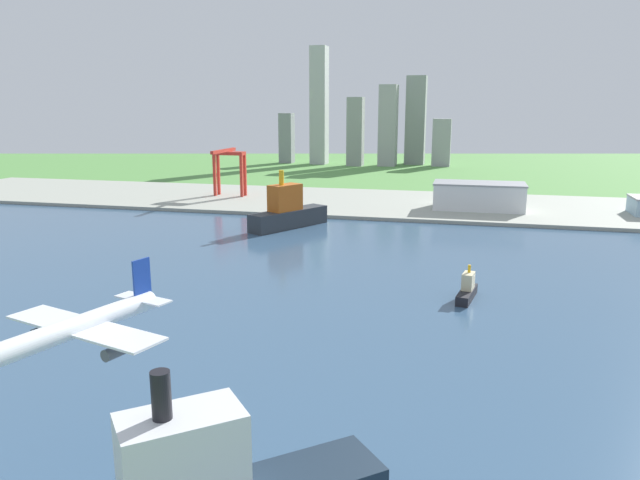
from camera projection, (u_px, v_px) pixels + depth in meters
ground_plane at (345, 265)px, 293.39m from camera, size 2400.00×2400.00×0.00m
water_bay at (315, 303)px, 236.58m from camera, size 840.00×360.00×0.15m
industrial_pier at (394, 204)px, 472.99m from camera, size 840.00×140.00×2.50m
airplane_landing at (73, 329)px, 119.86m from camera, size 39.90×45.98×14.47m
tugboat_small at (467, 290)px, 240.68m from camera, size 8.63×22.57×13.64m
container_barge at (288, 212)px, 381.72m from camera, size 39.83×58.48×37.43m
port_crane_red at (228, 161)px, 498.87m from camera, size 26.57×46.58×39.96m
warehouse_main at (479, 196)px, 437.97m from camera, size 65.67×32.58×19.67m
distant_skyline at (371, 122)px, 796.10m from camera, size 232.17×66.52×155.10m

